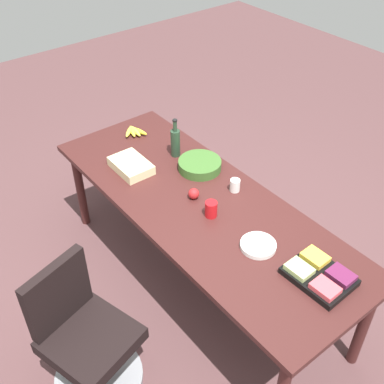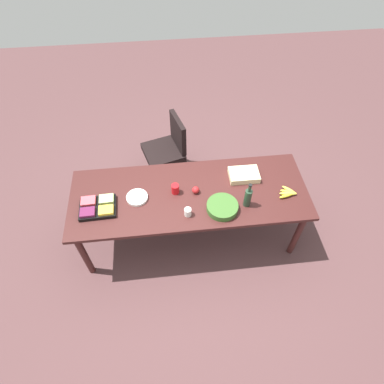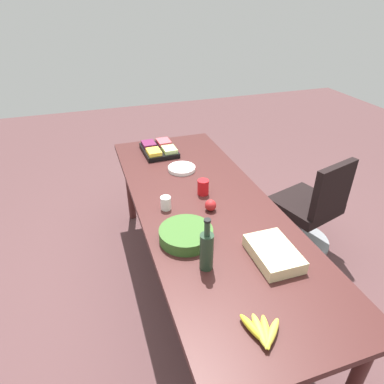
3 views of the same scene
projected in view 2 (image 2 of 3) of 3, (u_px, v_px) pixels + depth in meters
ground_plane at (190, 234)px, 4.02m from camera, size 10.00×10.00×0.00m
conference_table at (189, 198)px, 3.46m from camera, size 2.49×0.91×0.79m
office_chair at (167, 155)px, 4.38m from camera, size 0.60×0.59×0.91m
paper_plate_stack at (137, 197)px, 3.35m from camera, size 0.27×0.27×0.03m
apple_red at (196, 190)px, 3.38m from camera, size 0.08×0.08×0.08m
fruit_platter at (98, 207)px, 3.25m from camera, size 0.37×0.29×0.07m
wine_bottle at (248, 197)px, 3.22m from camera, size 0.07×0.07×0.31m
sheet_cake at (244, 175)px, 3.52m from camera, size 0.32×0.22×0.07m
paper_cup at (188, 212)px, 3.20m from camera, size 0.08×0.08×0.09m
banana_bunch at (288, 193)px, 3.38m from camera, size 0.20×0.18×0.04m
salad_bowl at (222, 207)px, 3.25m from camera, size 0.34×0.34×0.07m
red_solo_cup at (175, 189)px, 3.37m from camera, size 0.10×0.10×0.11m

